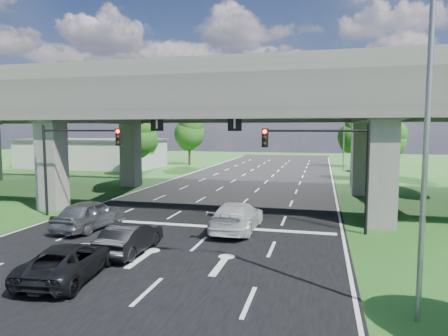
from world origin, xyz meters
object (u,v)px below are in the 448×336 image
at_px(streetlight_near, 412,123).
at_px(car_dark, 131,238).
at_px(streetlight_far, 348,128).
at_px(streetlight_beyond, 341,128).
at_px(car_trailing, 69,261).
at_px(signal_right, 326,157).
at_px(car_silver, 90,214).
at_px(car_white, 237,217).
at_px(signal_left, 73,153).

distance_m(streetlight_near, car_dark, 12.66).
height_order(streetlight_far, streetlight_beyond, same).
relative_size(streetlight_far, car_trailing, 2.09).
distance_m(signal_right, car_silver, 13.60).
height_order(car_dark, car_trailing, car_dark).
bearing_deg(streetlight_near, car_trailing, 177.82).
distance_m(signal_right, streetlight_beyond, 36.17).
height_order(signal_right, streetlight_beyond, streetlight_beyond).
height_order(streetlight_beyond, car_dark, streetlight_beyond).
bearing_deg(car_white, streetlight_near, 129.53).
xyz_separation_m(signal_left, streetlight_far, (17.92, 20.06, 1.66)).
distance_m(streetlight_beyond, car_silver, 41.81).
distance_m(streetlight_far, car_dark, 28.76).
relative_size(streetlight_near, car_trailing, 2.09).
bearing_deg(streetlight_far, car_trailing, -111.61).
bearing_deg(streetlight_far, car_silver, -123.90).
relative_size(signal_left, streetlight_near, 0.60).
height_order(signal_left, car_white, signal_left).
xyz_separation_m(car_silver, car_trailing, (3.50, -6.92, -0.17)).
bearing_deg(streetlight_far, signal_right, -96.47).
xyz_separation_m(streetlight_near, car_silver, (-15.21, 7.37, -4.98)).
xyz_separation_m(streetlight_beyond, car_white, (-7.02, -37.00, -5.02)).
bearing_deg(signal_right, streetlight_far, 83.53).
xyz_separation_m(signal_left, car_white, (10.90, -0.94, -3.36)).
bearing_deg(streetlight_far, car_white, -108.48).
distance_m(streetlight_beyond, car_white, 37.99).
distance_m(signal_right, streetlight_far, 20.25).
bearing_deg(car_trailing, streetlight_far, -118.63).
relative_size(signal_right, car_dark, 1.42).
relative_size(signal_right, car_silver, 1.22).
bearing_deg(streetlight_near, signal_right, 102.88).
height_order(signal_left, streetlight_near, streetlight_near).
distance_m(streetlight_far, car_trailing, 32.20).
bearing_deg(car_silver, signal_right, -163.66).
height_order(car_silver, car_trailing, car_silver).
bearing_deg(signal_left, streetlight_near, -29.02).
relative_size(signal_right, streetlight_beyond, 0.60).
bearing_deg(car_trailing, car_dark, -110.12).
xyz_separation_m(signal_right, signal_left, (-15.65, 0.00, 0.00)).
xyz_separation_m(signal_left, streetlight_near, (17.92, -9.94, 1.66)).
relative_size(signal_left, car_trailing, 1.26).
bearing_deg(car_white, signal_left, -3.36).
distance_m(car_silver, car_trailing, 7.76).
distance_m(streetlight_far, car_silver, 27.72).
bearing_deg(streetlight_far, streetlight_near, -90.00).
distance_m(car_dark, car_white, 6.42).
relative_size(signal_right, streetlight_near, 0.60).
bearing_deg(streetlight_beyond, streetlight_far, -90.00).
bearing_deg(car_trailing, signal_right, -141.83).
bearing_deg(car_trailing, signal_left, -63.83).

